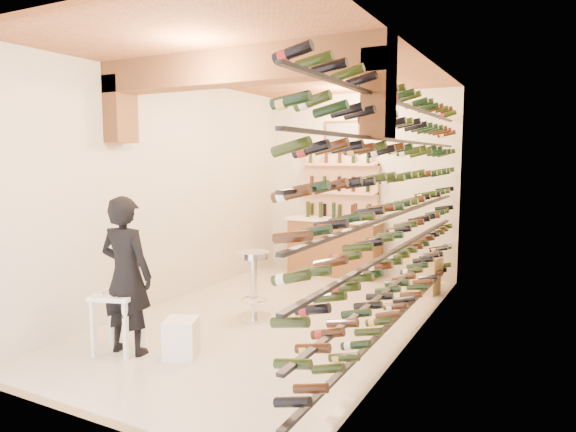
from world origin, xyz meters
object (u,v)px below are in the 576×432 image
at_px(back_counter, 334,245).
at_px(chrome_barstool, 254,280).
at_px(white_stool, 181,338).
at_px(crate_lower, 423,284).
at_px(tasting_table, 117,304).
at_px(person, 126,275).
at_px(wine_rack, 395,204).

height_order(back_counter, chrome_barstool, back_counter).
xyz_separation_m(white_stool, crate_lower, (1.65, 3.73, -0.07)).
height_order(tasting_table, white_stool, tasting_table).
relative_size(person, crate_lower, 3.77).
relative_size(wine_rack, crate_lower, 12.82).
distance_m(tasting_table, chrome_barstool, 1.79).
height_order(wine_rack, chrome_barstool, wine_rack).
bearing_deg(white_stool, chrome_barstool, 90.10).
bearing_deg(white_stool, person, -164.21).
xyz_separation_m(tasting_table, person, (0.10, 0.04, 0.31)).
xyz_separation_m(back_counter, crate_lower, (1.70, -0.55, -0.40)).
relative_size(chrome_barstool, crate_lower, 1.97).
bearing_deg(chrome_barstool, person, -109.71).
distance_m(back_counter, crate_lower, 1.83).
bearing_deg(wine_rack, crate_lower, 93.57).
distance_m(white_stool, crate_lower, 4.08).
height_order(wine_rack, tasting_table, wine_rack).
xyz_separation_m(back_counter, tasting_table, (-0.62, -4.48, -0.00)).
height_order(white_stool, crate_lower, white_stool).
height_order(tasting_table, crate_lower, tasting_table).
height_order(tasting_table, chrome_barstool, chrome_barstool).
bearing_deg(tasting_table, white_stool, -0.78).
bearing_deg(back_counter, person, -96.75).
bearing_deg(back_counter, wine_rack, -55.34).
distance_m(back_counter, white_stool, 4.29).
bearing_deg(tasting_table, person, 5.82).
bearing_deg(chrome_barstool, tasting_table, -112.23).
xyz_separation_m(white_stool, person, (-0.58, -0.16, 0.64)).
relative_size(back_counter, white_stool, 4.19).
relative_size(wine_rack, tasting_table, 7.26).
distance_m(back_counter, tasting_table, 4.53).
bearing_deg(back_counter, crate_lower, -17.84).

